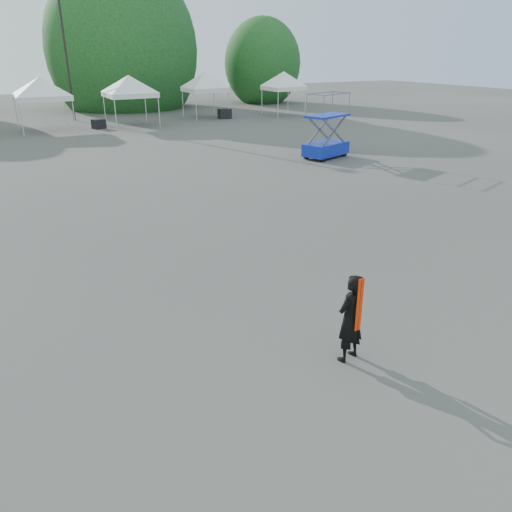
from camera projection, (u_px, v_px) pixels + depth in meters
ground at (227, 314)px, 10.07m from camera, size 120.00×120.00×0.00m
light_pole_east at (64, 40)px, 35.10m from camera, size 0.60×0.25×9.80m
tree_mid_e at (123, 50)px, 43.70m from camera, size 5.12×5.12×7.79m
tree_far_e at (262, 64)px, 48.40m from camera, size 3.84×3.84×5.84m
tent_e at (39, 81)px, 31.36m from camera, size 4.65×4.65×3.88m
tent_f at (129, 79)px, 33.38m from camera, size 4.43×4.43×3.88m
tent_g at (204, 76)px, 37.50m from camera, size 4.04×4.04×3.88m
tent_h at (284, 75)px, 38.86m from camera, size 3.82×3.82×3.88m
man at (350, 318)px, 8.32m from camera, size 0.65×0.51×1.58m
scissor_lift at (327, 126)px, 23.91m from camera, size 2.59×1.83×3.03m
crate_mid at (99, 124)px, 33.29m from camera, size 0.93×0.82×0.61m
crate_east at (225, 114)px, 38.13m from camera, size 0.98×0.79×0.71m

